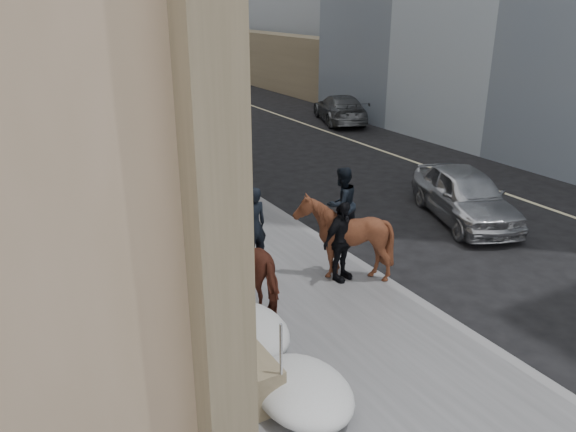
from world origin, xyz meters
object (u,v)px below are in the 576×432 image
object	(u,v)px
mounted_horse_left	(258,258)
car_silver	(465,195)
pedestrian	(341,241)
car_grey	(340,109)
mounted_horse_right	(343,233)

from	to	relation	value
mounted_horse_left	car_silver	size ratio (longest dim) A/B	0.54
mounted_horse_left	pedestrian	world-z (taller)	mounted_horse_left
pedestrian	car_grey	world-z (taller)	pedestrian
mounted_horse_right	car_silver	xyz separation A→B (m)	(5.53, 1.48, -0.44)
mounted_horse_left	car_grey	xyz separation A→B (m)	(12.83, 15.55, -0.35)
car_silver	car_grey	xyz separation A→B (m)	(5.08, 14.06, -0.05)
pedestrian	car_silver	size ratio (longest dim) A/B	0.41
mounted_horse_left	mounted_horse_right	size ratio (longest dim) A/B	0.96
mounted_horse_left	car_grey	distance (m)	20.16
mounted_horse_right	car_silver	bearing A→B (deg)	-175.46
mounted_horse_left	car_grey	bearing A→B (deg)	-133.64
mounted_horse_left	mounted_horse_right	bearing A→B (deg)	175.98
mounted_horse_left	car_grey	size ratio (longest dim) A/B	0.49
pedestrian	car_silver	distance (m)	5.87
car_silver	mounted_horse_left	bearing A→B (deg)	-148.57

